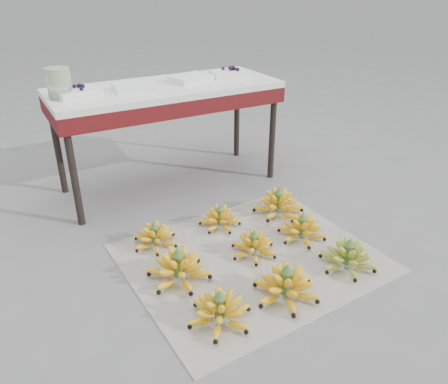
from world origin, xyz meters
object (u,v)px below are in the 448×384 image
bunch_front_left (220,311)px  bunch_back_center (220,219)px  bunch_mid_right (302,229)px  bunch_back_right (278,204)px  glass_jar (59,83)px  vendor_table (166,97)px  bunch_mid_center (254,246)px  bunch_mid_left (179,268)px  bunch_front_right (348,257)px  tray_far_right (229,73)px  tray_far_left (78,92)px  bunch_front_center (286,286)px  tray_left (135,87)px  bunch_back_left (155,237)px  tray_right (191,78)px  newspaper_mat (251,258)px

bunch_front_left → bunch_back_center: bearing=71.5°
bunch_front_left → bunch_mid_right: bearing=36.5°
bunch_back_right → glass_jar: bearing=130.6°
glass_jar → vendor_table: bearing=0.3°
bunch_mid_center → bunch_mid_left: bearing=-163.3°
bunch_front_right → bunch_mid_left: size_ratio=0.96×
bunch_mid_right → tray_far_right: bearing=80.5°
bunch_back_right → tray_far_right: size_ratio=1.40×
tray_far_left → tray_far_right: bearing=1.4°
bunch_mid_center → bunch_front_center: bearing=-82.4°
tray_far_left → tray_far_right: 1.03m
tray_far_right → tray_left: bearing=-175.2°
bunch_front_left → bunch_mid_left: 0.35m
bunch_mid_right → vendor_table: size_ratio=0.19×
bunch_front_right → bunch_back_left: (-0.78, 0.66, -0.01)m
vendor_table → tray_far_right: size_ratio=5.55×
bunch_mid_left → tray_right: tray_right is taller
bunch_mid_right → bunch_mid_left: bearing=177.2°
bunch_front_center → vendor_table: 1.49m
bunch_back_center → vendor_table: 0.89m
bunch_mid_right → tray_left: 1.32m
bunch_mid_center → tray_far_right: tray_far_right is taller
bunch_mid_center → bunch_mid_right: bunch_mid_right is taller
bunch_front_left → glass_jar: (-0.29, 1.38, 0.73)m
bunch_front_right → glass_jar: (-1.04, 1.35, 0.73)m
tray_left → bunch_back_right: bearing=-47.7°
bunch_back_left → bunch_mid_center: bearing=-27.1°
bunch_mid_left → tray_left: size_ratio=1.41×
bunch_mid_left → tray_left: 1.20m
bunch_mid_center → bunch_back_right: 0.48m
bunch_front_left → bunch_front_right: (0.76, 0.03, 0.00)m
bunch_mid_left → bunch_back_center: 0.54m
bunch_front_center → glass_jar: 1.68m
vendor_table → bunch_front_center: bearing=-90.6°
newspaper_mat → bunch_mid_center: (0.03, 0.02, 0.05)m
glass_jar → bunch_front_left: bearing=-78.2°
bunch_front_left → bunch_mid_center: 0.53m
tray_left → bunch_front_left: bearing=-96.2°
bunch_front_left → bunch_back_right: 1.01m
newspaper_mat → tray_left: 1.26m
vendor_table → tray_far_left: size_ratio=5.30×
bunch_front_center → tray_right: bearing=97.3°
bunch_mid_left → bunch_back_right: bunch_mid_left is taller
bunch_front_right → bunch_back_left: bearing=162.1°
newspaper_mat → tray_left: size_ratio=4.63×
bunch_front_right → tray_left: 1.59m
bunch_front_center → tray_right: 1.55m
tray_far_left → glass_jar: bearing=178.1°
bunch_mid_right → tray_far_right: 1.24m
bunch_front_left → bunch_mid_left: bearing=105.8°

